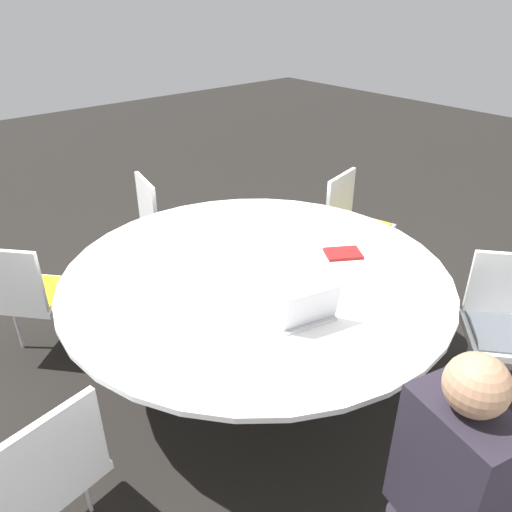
{
  "coord_description": "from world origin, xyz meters",
  "views": [
    {
      "loc": [
        1.59,
        1.84,
        2.16
      ],
      "look_at": [
        0.0,
        0.0,
        0.83
      ],
      "focal_mm": 35.0,
      "sensor_mm": 36.0,
      "label": 1
    }
  ],
  "objects_px": {
    "chair_1": "(507,319)",
    "person_0": "(448,477)",
    "chair_2": "(353,219)",
    "laptop": "(306,312)",
    "spiral_notebook": "(343,253)",
    "chair_5": "(41,470)",
    "chair_4": "(26,290)",
    "handbag": "(315,246)",
    "chair_3": "(164,218)"
  },
  "relations": [
    {
      "from": "chair_1",
      "to": "chair_2",
      "type": "bearing_deg",
      "value": -55.62
    },
    {
      "from": "chair_1",
      "to": "chair_4",
      "type": "height_order",
      "value": "same"
    },
    {
      "from": "laptop",
      "to": "chair_1",
      "type": "bearing_deg",
      "value": 168.75
    },
    {
      "from": "chair_2",
      "to": "person_0",
      "type": "height_order",
      "value": "person_0"
    },
    {
      "from": "laptop",
      "to": "spiral_notebook",
      "type": "xyz_separation_m",
      "value": [
        -0.65,
        -0.33,
        -0.05
      ]
    },
    {
      "from": "chair_4",
      "to": "chair_5",
      "type": "distance_m",
      "value": 1.4
    },
    {
      "from": "laptop",
      "to": "chair_2",
      "type": "bearing_deg",
      "value": -134.4
    },
    {
      "from": "chair_2",
      "to": "handbag",
      "type": "bearing_deg",
      "value": -100.25
    },
    {
      "from": "chair_4",
      "to": "laptop",
      "type": "xyz_separation_m",
      "value": [
        -0.85,
        1.54,
        0.27
      ]
    },
    {
      "from": "chair_5",
      "to": "spiral_notebook",
      "type": "distance_m",
      "value": 1.92
    },
    {
      "from": "chair_1",
      "to": "person_0",
      "type": "relative_size",
      "value": 0.71
    },
    {
      "from": "chair_5",
      "to": "person_0",
      "type": "xyz_separation_m",
      "value": [
        -1.0,
        1.1,
        0.19
      ]
    },
    {
      "from": "chair_5",
      "to": "person_0",
      "type": "bearing_deg",
      "value": -58.23
    },
    {
      "from": "chair_2",
      "to": "laptop",
      "type": "height_order",
      "value": "laptop"
    },
    {
      "from": "chair_5",
      "to": "chair_1",
      "type": "bearing_deg",
      "value": -27.51
    },
    {
      "from": "laptop",
      "to": "spiral_notebook",
      "type": "height_order",
      "value": "laptop"
    },
    {
      "from": "chair_1",
      "to": "laptop",
      "type": "bearing_deg",
      "value": 24.51
    },
    {
      "from": "person_0",
      "to": "chair_3",
      "type": "bearing_deg",
      "value": 2.02
    },
    {
      "from": "person_0",
      "to": "laptop",
      "type": "height_order",
      "value": "person_0"
    },
    {
      "from": "chair_1",
      "to": "spiral_notebook",
      "type": "relative_size",
      "value": 3.34
    },
    {
      "from": "chair_4",
      "to": "handbag",
      "type": "height_order",
      "value": "chair_4"
    },
    {
      "from": "chair_1",
      "to": "chair_2",
      "type": "height_order",
      "value": "same"
    },
    {
      "from": "chair_1",
      "to": "chair_4",
      "type": "distance_m",
      "value": 2.83
    },
    {
      "from": "laptop",
      "to": "handbag",
      "type": "distance_m",
      "value": 2.05
    },
    {
      "from": "chair_1",
      "to": "chair_3",
      "type": "distance_m",
      "value": 2.54
    },
    {
      "from": "person_0",
      "to": "handbag",
      "type": "height_order",
      "value": "person_0"
    },
    {
      "from": "chair_3",
      "to": "chair_4",
      "type": "xyz_separation_m",
      "value": [
        1.21,
        0.38,
        0.0
      ]
    },
    {
      "from": "chair_4",
      "to": "person_0",
      "type": "relative_size",
      "value": 0.71
    },
    {
      "from": "chair_1",
      "to": "chair_4",
      "type": "relative_size",
      "value": 1.0
    },
    {
      "from": "laptop",
      "to": "handbag",
      "type": "xyz_separation_m",
      "value": [
        -1.47,
        -1.28,
        -0.65
      ]
    },
    {
      "from": "chair_4",
      "to": "person_0",
      "type": "distance_m",
      "value": 2.52
    },
    {
      "from": "chair_5",
      "to": "spiral_notebook",
      "type": "bearing_deg",
      "value": -6.56
    },
    {
      "from": "chair_4",
      "to": "laptop",
      "type": "distance_m",
      "value": 1.78
    },
    {
      "from": "chair_1",
      "to": "handbag",
      "type": "distance_m",
      "value": 1.87
    },
    {
      "from": "chair_1",
      "to": "laptop",
      "type": "height_order",
      "value": "laptop"
    },
    {
      "from": "chair_1",
      "to": "chair_5",
      "type": "relative_size",
      "value": 1.0
    },
    {
      "from": "person_0",
      "to": "spiral_notebook",
      "type": "bearing_deg",
      "value": -21.97
    },
    {
      "from": "chair_3",
      "to": "spiral_notebook",
      "type": "distance_m",
      "value": 1.63
    },
    {
      "from": "person_0",
      "to": "laptop",
      "type": "bearing_deg",
      "value": -0.93
    },
    {
      "from": "chair_2",
      "to": "laptop",
      "type": "bearing_deg",
      "value": 18.08
    },
    {
      "from": "chair_1",
      "to": "spiral_notebook",
      "type": "height_order",
      "value": "chair_1"
    },
    {
      "from": "chair_4",
      "to": "chair_3",
      "type": "bearing_deg",
      "value": 66.12
    },
    {
      "from": "chair_3",
      "to": "chair_5",
      "type": "relative_size",
      "value": 1.0
    },
    {
      "from": "chair_2",
      "to": "chair_5",
      "type": "height_order",
      "value": "same"
    },
    {
      "from": "chair_1",
      "to": "chair_5",
      "type": "distance_m",
      "value": 2.44
    },
    {
      "from": "spiral_notebook",
      "to": "laptop",
      "type": "bearing_deg",
      "value": 26.5
    },
    {
      "from": "chair_1",
      "to": "person_0",
      "type": "bearing_deg",
      "value": 66.07
    },
    {
      "from": "chair_4",
      "to": "spiral_notebook",
      "type": "distance_m",
      "value": 1.94
    },
    {
      "from": "chair_1",
      "to": "person_0",
      "type": "xyz_separation_m",
      "value": [
        1.34,
        0.39,
        0.19
      ]
    },
    {
      "from": "person_0",
      "to": "laptop",
      "type": "relative_size",
      "value": 3.64
    }
  ]
}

